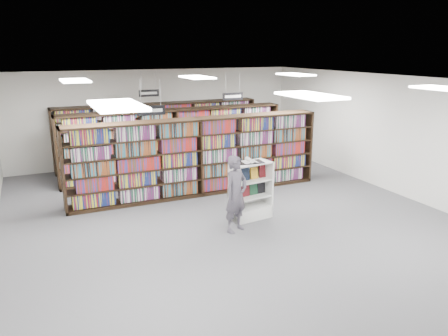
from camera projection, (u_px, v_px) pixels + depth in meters
name	position (u px, v px, depth m)	size (l,w,h in m)	color
floor	(229.00, 218.00, 10.30)	(12.00, 12.00, 0.00)	#4C4B50
ceiling	(230.00, 81.00, 9.45)	(10.00, 12.00, 0.10)	white
wall_back	(157.00, 116.00, 15.15)	(10.00, 0.10, 3.20)	silver
wall_right	(396.00, 135.00, 11.85)	(0.10, 12.00, 3.20)	silver
bookshelf_row_near	(198.00, 157.00, 11.78)	(7.00, 0.60, 2.10)	black
bookshelf_row_mid	(175.00, 143.00, 13.54)	(7.00, 0.60, 2.10)	black
bookshelf_row_far	(160.00, 133.00, 15.03)	(7.00, 0.60, 2.10)	black
aisle_sign_left	(151.00, 110.00, 9.91)	(0.65, 0.02, 0.80)	#B2B2B7
aisle_sign_right	(233.00, 96.00, 12.86)	(0.65, 0.02, 0.80)	#B2B2B7
aisle_sign_center	(149.00, 92.00, 13.83)	(0.65, 0.02, 0.80)	#B2B2B7
troffer_front_left	(117.00, 105.00, 5.64)	(0.60, 1.20, 0.04)	white
troffer_front_center	(310.00, 96.00, 6.82)	(0.60, 1.20, 0.04)	white
troffer_front_right	(446.00, 89.00, 8.01)	(0.60, 1.20, 0.04)	white
troffer_back_left	(75.00, 81.00, 10.04)	(0.60, 1.20, 0.04)	white
troffer_back_center	(197.00, 77.00, 11.22)	(0.60, 1.20, 0.04)	white
troffer_back_right	(296.00, 75.00, 12.41)	(0.60, 1.20, 0.04)	white
endcap_display	(250.00, 199.00, 10.24)	(1.03, 0.61, 1.36)	silver
open_book	(250.00, 161.00, 9.94)	(0.62, 0.39, 0.13)	black
shopper	(236.00, 194.00, 9.39)	(0.62, 0.41, 1.69)	#514D58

